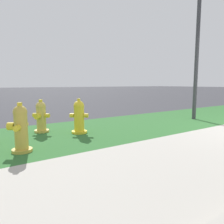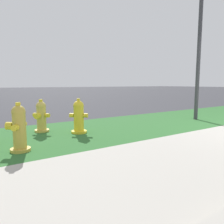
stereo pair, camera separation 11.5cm
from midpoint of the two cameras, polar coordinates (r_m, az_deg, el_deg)
grass_verge at (r=7.09m, az=18.84°, el=-1.47°), size 18.00×2.71×0.01m
fire_hydrant_across_street at (r=3.65m, az=-22.30°, el=-3.89°), size 0.35×0.36×0.77m
fire_hydrant_near_corner at (r=4.69m, az=-7.98°, el=-1.20°), size 0.37×0.36×0.74m
fire_hydrant_by_grass_verge at (r=4.98m, az=-17.38°, el=-1.12°), size 0.35×0.35×0.72m
street_lamp at (r=7.08m, az=22.54°, el=20.88°), size 0.32×0.32×4.11m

